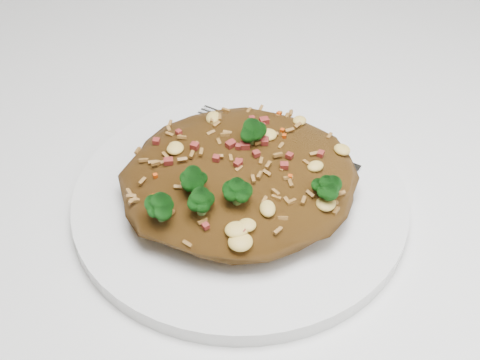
# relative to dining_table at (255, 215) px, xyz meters

# --- Properties ---
(dining_table) EXTENTS (1.20, 0.80, 0.75)m
(dining_table) POSITION_rel_dining_table_xyz_m (0.00, 0.00, 0.00)
(dining_table) COLOR white
(dining_table) RESTS_ON ground
(plate) EXTENTS (0.28, 0.28, 0.01)m
(plate) POSITION_rel_dining_table_xyz_m (-0.03, -0.07, 0.10)
(plate) COLOR white
(plate) RESTS_ON dining_table
(fried_rice) EXTENTS (0.19, 0.17, 0.06)m
(fried_rice) POSITION_rel_dining_table_xyz_m (-0.03, -0.07, 0.13)
(fried_rice) COLOR brown
(fried_rice) RESTS_ON plate
(fork) EXTENTS (0.13, 0.12, 0.00)m
(fork) POSITION_rel_dining_table_xyz_m (0.02, -0.02, 0.11)
(fork) COLOR silver
(fork) RESTS_ON plate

